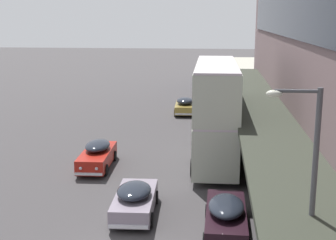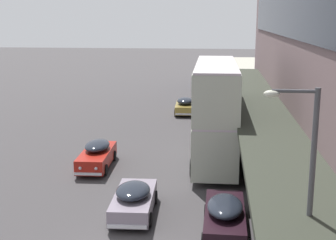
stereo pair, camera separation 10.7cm
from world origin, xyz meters
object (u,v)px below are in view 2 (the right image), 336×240
at_px(sedan_second_near, 185,106).
at_px(sedan_second_mid, 97,155).
at_px(transit_bus_kerbside_front, 215,108).
at_px(sedan_far_back, 225,216).
at_px(sedan_lead_mid, 134,199).
at_px(transit_bus_kerbside_rear, 220,71).
at_px(fire_hydrant, 267,181).
at_px(pedestrian_at_kerb, 268,174).
at_px(sedan_trailing_near, 221,104).
at_px(street_lamp, 305,189).

xyz_separation_m(sedan_second_near, sedan_second_mid, (-4.16, -16.50, 0.02)).
relative_size(transit_bus_kerbside_front, sedan_far_back, 2.27).
distance_m(sedan_lead_mid, sedan_second_mid, 7.41).
bearing_deg(transit_bus_kerbside_rear, fire_hydrant, -86.29).
xyz_separation_m(sedan_second_mid, pedestrian_at_kerb, (9.66, -3.73, 0.40)).
bearing_deg(sedan_far_back, sedan_trailing_near, 90.02).
distance_m(sedan_second_near, street_lamp, 30.78).
relative_size(transit_bus_kerbside_front, sedan_trailing_near, 2.18).
distance_m(transit_bus_kerbside_front, sedan_second_near, 14.69).
distance_m(sedan_trailing_near, sedan_second_mid, 19.06).
height_order(sedan_trailing_near, street_lamp, street_lamp).
height_order(pedestrian_at_kerb, fire_hydrant, pedestrian_at_kerb).
bearing_deg(transit_bus_kerbside_rear, pedestrian_at_kerb, -86.55).
height_order(transit_bus_kerbside_rear, sedan_second_mid, transit_bus_kerbside_rear).
bearing_deg(sedan_second_near, street_lamp, -79.84).
distance_m(sedan_lead_mid, sedan_trailing_near, 24.45).
height_order(sedan_trailing_near, sedan_far_back, sedan_trailing_near).
relative_size(sedan_second_near, sedan_second_mid, 0.92).
xyz_separation_m(transit_bus_kerbside_rear, fire_hydrant, (2.42, -37.42, -1.45)).
bearing_deg(transit_bus_kerbside_rear, sedan_far_back, -89.81).
xyz_separation_m(transit_bus_kerbside_rear, sedan_far_back, (0.14, -42.72, -1.17)).
bearing_deg(sedan_second_mid, fire_hydrant, -16.00).
bearing_deg(transit_bus_kerbside_rear, sedan_trailing_near, -89.55).
xyz_separation_m(sedan_second_near, street_lamp, (5.39, -30.11, 3.37)).
relative_size(pedestrian_at_kerb, street_lamp, 0.27).
relative_size(pedestrian_at_kerb, fire_hydrant, 2.65).
relative_size(transit_bus_kerbside_rear, sedan_second_mid, 2.15).
bearing_deg(sedan_far_back, street_lamp, -69.48).
bearing_deg(pedestrian_at_kerb, sedan_lead_mid, -155.47).
distance_m(sedan_second_near, sedan_second_mid, 17.02).
distance_m(sedan_second_near, pedestrian_at_kerb, 20.97).
bearing_deg(transit_bus_kerbside_front, sedan_second_mid, -161.66).
bearing_deg(sedan_far_back, pedestrian_at_kerb, 63.62).
distance_m(transit_bus_kerbside_front, transit_bus_kerbside_rear, 32.33).
height_order(transit_bus_kerbside_rear, street_lamp, street_lamp).
height_order(transit_bus_kerbside_front, pedestrian_at_kerb, transit_bus_kerbside_front).
xyz_separation_m(transit_bus_kerbside_front, pedestrian_at_kerb, (2.68, -6.04, -2.10)).
height_order(transit_bus_kerbside_rear, sedan_far_back, transit_bus_kerbside_rear).
relative_size(transit_bus_kerbside_rear, fire_hydrant, 14.68).
bearing_deg(street_lamp, sedan_lead_mid, 131.14).
bearing_deg(pedestrian_at_kerb, sedan_trailing_near, 95.85).
bearing_deg(sedan_far_back, transit_bus_kerbside_front, 92.82).
height_order(transit_bus_kerbside_front, sedan_second_near, transit_bus_kerbside_front).
height_order(transit_bus_kerbside_front, sedan_lead_mid, transit_bus_kerbside_front).
bearing_deg(sedan_second_near, sedan_trailing_near, 17.14).
height_order(transit_bus_kerbside_front, transit_bus_kerbside_rear, transit_bus_kerbside_front).
distance_m(pedestrian_at_kerb, street_lamp, 10.31).
relative_size(sedan_lead_mid, street_lamp, 0.65).
bearing_deg(sedan_second_mid, pedestrian_at_kerb, -21.10).
relative_size(sedan_lead_mid, pedestrian_at_kerb, 2.39).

